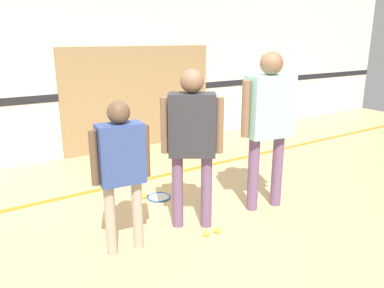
{
  "coord_description": "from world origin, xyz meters",
  "views": [
    {
      "loc": [
        -1.95,
        -3.08,
        1.95
      ],
      "look_at": [
        0.06,
        -0.04,
        0.91
      ],
      "focal_mm": 35.0,
      "sensor_mm": 36.0,
      "label": 1
    }
  ],
  "objects": [
    {
      "name": "ground_plane",
      "position": [
        0.0,
        0.0,
        0.0
      ],
      "size": [
        16.0,
        16.0,
        0.0
      ],
      "primitive_type": "plane",
      "color": "tan"
    },
    {
      "name": "person_student_right",
      "position": [
        1.03,
        -0.12,
        1.12
      ],
      "size": [
        0.68,
        0.37,
        1.81
      ],
      "rotation": [
        0.0,
        0.0,
        2.96
      ],
      "color": "#6B4C70",
      "rests_on": "ground_plane"
    },
    {
      "name": "racket_spare_on_floor",
      "position": [
        0.09,
        0.8,
        0.01
      ],
      "size": [
        0.44,
        0.47,
        0.03
      ],
      "rotation": [
        0.0,
        0.0,
        2.29
      ],
      "color": "blue",
      "rests_on": "ground_plane"
    },
    {
      "name": "floor_stripe",
      "position": [
        0.0,
        1.46,
        0.0
      ],
      "size": [
        14.4,
        0.1,
        0.01
      ],
      "color": "orange",
      "rests_on": "ground_plane"
    },
    {
      "name": "tennis_ball_by_spare_racket",
      "position": [
        -0.06,
        0.88,
        0.03
      ],
      "size": [
        0.07,
        0.07,
        0.07
      ],
      "primitive_type": "sphere",
      "color": "#CCE038",
      "rests_on": "ground_plane"
    },
    {
      "name": "wall_back",
      "position": [
        0.0,
        3.13,
        1.6
      ],
      "size": [
        16.0,
        0.07,
        3.2
      ],
      "color": "silver",
      "rests_on": "ground_plane"
    },
    {
      "name": "wall_panel",
      "position": [
        0.98,
        3.07,
        0.91
      ],
      "size": [
        2.87,
        0.05,
        1.81
      ],
      "color": "#93754C",
      "rests_on": "ground_plane"
    },
    {
      "name": "person_instructor",
      "position": [
        0.06,
        -0.04,
        1.03
      ],
      "size": [
        0.54,
        0.47,
        1.66
      ],
      "rotation": [
        0.0,
        0.0,
        -0.59
      ],
      "color": "#6B4C70",
      "rests_on": "ground_plane"
    },
    {
      "name": "tennis_ball_stray_right",
      "position": [
        0.06,
        -0.31,
        0.03
      ],
      "size": [
        0.07,
        0.07,
        0.07
      ],
      "primitive_type": "sphere",
      "color": "#CCE038",
      "rests_on": "ground_plane"
    },
    {
      "name": "tennis_ball_near_instructor",
      "position": [
        0.19,
        -0.32,
        0.03
      ],
      "size": [
        0.07,
        0.07,
        0.07
      ],
      "primitive_type": "sphere",
      "color": "#CCE038",
      "rests_on": "ground_plane"
    },
    {
      "name": "person_student_left",
      "position": [
        -0.73,
        -0.09,
        0.89
      ],
      "size": [
        0.54,
        0.26,
        1.43
      ],
      "rotation": [
        0.0,
        0.0,
        -0.11
      ],
      "color": "tan",
      "rests_on": "ground_plane"
    }
  ]
}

